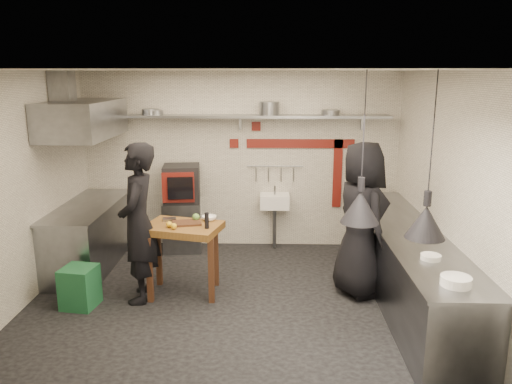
{
  "coord_description": "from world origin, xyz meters",
  "views": [
    {
      "loc": [
        0.46,
        -5.76,
        2.77
      ],
      "look_at": [
        0.3,
        0.3,
        1.32
      ],
      "focal_mm": 35.0,
      "sensor_mm": 36.0,
      "label": 1
    }
  ],
  "objects_px": {
    "chef_left": "(138,223)",
    "chef_right": "(361,220)",
    "combi_oven": "(182,184)",
    "green_bin": "(80,287)",
    "prep_table": "(184,259)",
    "oven_stand": "(182,226)"
  },
  "relations": [
    {
      "from": "green_bin",
      "to": "chef_right",
      "type": "bearing_deg",
      "value": 8.02
    },
    {
      "from": "chef_left",
      "to": "chef_right",
      "type": "relative_size",
      "value": 1.01
    },
    {
      "from": "oven_stand",
      "to": "chef_left",
      "type": "bearing_deg",
      "value": -103.35
    },
    {
      "from": "combi_oven",
      "to": "chef_right",
      "type": "xyz_separation_m",
      "value": [
        2.51,
        -1.53,
        -0.11
      ]
    },
    {
      "from": "chef_left",
      "to": "prep_table",
      "type": "bearing_deg",
      "value": 106.34
    },
    {
      "from": "oven_stand",
      "to": "prep_table",
      "type": "xyz_separation_m",
      "value": [
        0.3,
        -1.62,
        0.06
      ]
    },
    {
      "from": "green_bin",
      "to": "chef_right",
      "type": "distance_m",
      "value": 3.54
    },
    {
      "from": "combi_oven",
      "to": "green_bin",
      "type": "relative_size",
      "value": 1.16
    },
    {
      "from": "prep_table",
      "to": "chef_right",
      "type": "distance_m",
      "value": 2.29
    },
    {
      "from": "oven_stand",
      "to": "prep_table",
      "type": "distance_m",
      "value": 1.65
    },
    {
      "from": "green_bin",
      "to": "chef_left",
      "type": "bearing_deg",
      "value": 19.26
    },
    {
      "from": "green_bin",
      "to": "prep_table",
      "type": "xyz_separation_m",
      "value": [
        1.2,
        0.41,
        0.21
      ]
    },
    {
      "from": "oven_stand",
      "to": "chef_right",
      "type": "height_order",
      "value": "chef_right"
    },
    {
      "from": "oven_stand",
      "to": "chef_left",
      "type": "relative_size",
      "value": 0.41
    },
    {
      "from": "green_bin",
      "to": "prep_table",
      "type": "height_order",
      "value": "prep_table"
    },
    {
      "from": "green_bin",
      "to": "prep_table",
      "type": "bearing_deg",
      "value": 18.89
    },
    {
      "from": "green_bin",
      "to": "chef_left",
      "type": "height_order",
      "value": "chef_left"
    },
    {
      "from": "chef_right",
      "to": "green_bin",
      "type": "bearing_deg",
      "value": 79.73
    },
    {
      "from": "oven_stand",
      "to": "green_bin",
      "type": "height_order",
      "value": "oven_stand"
    },
    {
      "from": "chef_left",
      "to": "chef_right",
      "type": "xyz_separation_m",
      "value": [
        2.74,
        0.24,
        -0.01
      ]
    },
    {
      "from": "combi_oven",
      "to": "chef_right",
      "type": "distance_m",
      "value": 2.94
    },
    {
      "from": "green_bin",
      "to": "combi_oven",
      "type": "bearing_deg",
      "value": 65.44
    }
  ]
}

